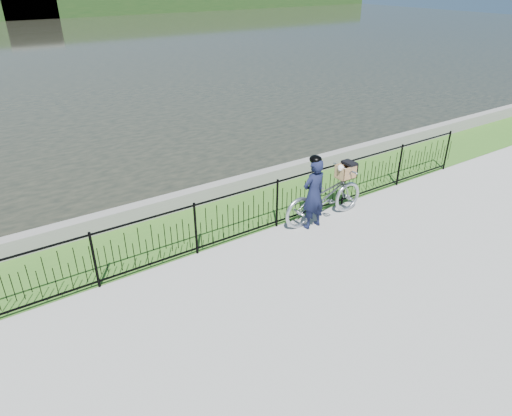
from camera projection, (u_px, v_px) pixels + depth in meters
ground at (284, 276)px, 8.62m from camera, size 120.00×120.00×0.00m
grass_strip at (216, 220)px, 10.54m from camera, size 60.00×2.00×0.01m
water at (10, 51)px, 32.94m from camera, size 120.00×120.00×0.00m
quay_wall at (196, 197)px, 11.18m from camera, size 60.00×0.30×0.40m
fence at (238, 215)px, 9.54m from camera, size 14.00×0.06×1.15m
far_building_right at (28, 4)px, 53.95m from camera, size 6.00×3.00×3.20m
bicycle_rig at (324, 196)px, 10.35m from camera, size 2.19×0.77×1.28m
cyclist at (314, 193)px, 9.90m from camera, size 0.61×0.41×1.69m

